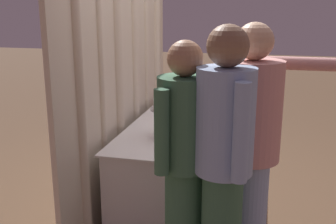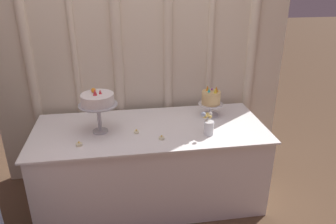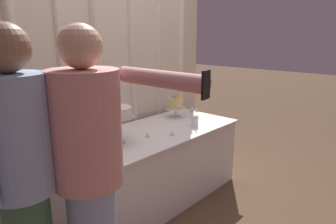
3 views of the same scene
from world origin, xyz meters
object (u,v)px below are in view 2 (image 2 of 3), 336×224
at_px(tealight_near_left, 136,132).
at_px(tealight_near_right, 162,138).
at_px(cake_table, 151,164).
at_px(cake_display_nearleft, 98,101).
at_px(cake_display_nearright, 211,99).
at_px(flower_vase, 208,125).
at_px(tealight_far_left, 79,144).

bearing_deg(tealight_near_left, tealight_near_right, -35.52).
distance_m(tealight_near_left, tealight_near_right, 0.23).
bearing_deg(cake_table, tealight_near_left, -144.94).
relative_size(cake_display_nearleft, cake_display_nearright, 1.35).
xyz_separation_m(cake_table, flower_vase, (0.45, -0.19, 0.45)).
bearing_deg(flower_vase, tealight_near_left, 169.44).
distance_m(cake_display_nearleft, tealight_near_right, 0.58).
height_order(flower_vase, tealight_near_left, flower_vase).
bearing_deg(cake_display_nearright, tealight_far_left, -160.73).
bearing_deg(tealight_near_left, cake_display_nearright, 20.26).
bearing_deg(tealight_near_right, cake_display_nearright, 37.82).
xyz_separation_m(flower_vase, tealight_near_left, (-0.57, 0.11, -0.07)).
xyz_separation_m(cake_table, tealight_near_right, (0.07, -0.22, 0.37)).
xyz_separation_m(cake_display_nearright, tealight_far_left, (-1.14, -0.40, -0.15)).
bearing_deg(tealight_far_left, cake_display_nearright, 19.27).
xyz_separation_m(cake_table, tealight_far_left, (-0.56, -0.23, 0.37)).
xyz_separation_m(cake_display_nearleft, tealight_near_left, (0.29, -0.07, -0.26)).
bearing_deg(cake_table, tealight_near_right, -72.25).
bearing_deg(cake_display_nearright, cake_display_nearleft, -169.37).
height_order(tealight_far_left, tealight_near_left, same).
bearing_deg(cake_display_nearleft, tealight_near_left, -13.66).
xyz_separation_m(tealight_far_left, tealight_near_left, (0.44, 0.14, 0.00)).
relative_size(cake_table, cake_display_nearright, 6.97).
relative_size(flower_vase, tealight_near_left, 4.78).
relative_size(tealight_far_left, tealight_near_left, 1.19).
height_order(cake_table, tealight_far_left, tealight_far_left).
distance_m(cake_table, tealight_near_right, 0.44).
bearing_deg(cake_table, flower_vase, -22.79).
height_order(cake_table, cake_display_nearright, cake_display_nearright).
bearing_deg(tealight_near_right, cake_table, 107.75).
distance_m(cake_table, cake_display_nearleft, 0.76).
xyz_separation_m(flower_vase, tealight_near_right, (-0.38, -0.03, -0.07)).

